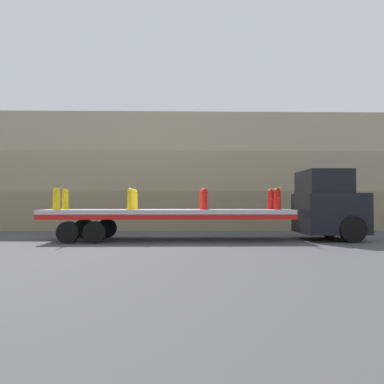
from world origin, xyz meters
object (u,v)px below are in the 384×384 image
object	(u,v)px
truck_cab	(330,206)
fire_hydrant_yellow_near_1	(131,199)
fire_hydrant_yellow_far_0	(65,199)
fire_hydrant_red_far_3	(271,199)
flatbed_trailer	(156,215)
fire_hydrant_red_near_3	(277,199)
fire_hydrant_yellow_near_0	(56,199)
fire_hydrant_red_near_2	(204,199)
fire_hydrant_red_far_2	(203,199)
fire_hydrant_yellow_far_1	(134,199)

from	to	relation	value
truck_cab	fire_hydrant_yellow_near_1	distance (m)	8.28
fire_hydrant_yellow_far_0	fire_hydrant_red_far_3	distance (m)	8.84
truck_cab	fire_hydrant_yellow_near_1	size ratio (longest dim) A/B	3.33
flatbed_trailer	fire_hydrant_red_near_3	bearing A→B (deg)	-6.37
fire_hydrant_yellow_near_0	fire_hydrant_yellow_near_1	world-z (taller)	same
fire_hydrant_yellow_near_0	fire_hydrant_red_near_2	xyz separation A→B (m)	(5.89, 0.00, 0.00)
flatbed_trailer	fire_hydrant_red_far_3	distance (m)	5.00
fire_hydrant_red_far_2	fire_hydrant_red_far_3	xyz separation A→B (m)	(2.95, 0.00, 0.00)
fire_hydrant_red_far_2	fire_hydrant_red_near_3	size ratio (longest dim) A/B	1.00
fire_hydrant_yellow_near_1	fire_hydrant_red_near_2	size ratio (longest dim) A/B	1.00
fire_hydrant_yellow_far_0	fire_hydrant_yellow_near_1	distance (m)	3.15
fire_hydrant_yellow_near_1	fire_hydrant_red_far_2	bearing A→B (deg)	20.48
flatbed_trailer	fire_hydrant_yellow_far_0	distance (m)	4.00
truck_cab	fire_hydrant_red_far_2	bearing A→B (deg)	174.09
fire_hydrant_yellow_far_1	fire_hydrant_yellow_far_0	bearing A→B (deg)	180.00
truck_cab	fire_hydrant_red_far_3	distance (m)	2.44
truck_cab	fire_hydrant_red_near_2	bearing A→B (deg)	-174.09
fire_hydrant_yellow_far_0	fire_hydrant_red_far_3	world-z (taller)	same
fire_hydrant_yellow_far_0	fire_hydrant_yellow_near_0	bearing A→B (deg)	-90.00
truck_cab	fire_hydrant_red_far_2	size ratio (longest dim) A/B	3.33
fire_hydrant_yellow_far_1	truck_cab	bearing A→B (deg)	-3.81
fire_hydrant_yellow_near_0	fire_hydrant_red_far_3	size ratio (longest dim) A/B	1.00
fire_hydrant_red_far_3	fire_hydrant_yellow_near_0	bearing A→B (deg)	-172.91
flatbed_trailer	fire_hydrant_yellow_near_0	distance (m)	4.00
fire_hydrant_red_near_2	fire_hydrant_red_near_3	size ratio (longest dim) A/B	1.00
fire_hydrant_yellow_near_1	fire_hydrant_red_far_3	size ratio (longest dim) A/B	1.00
fire_hydrant_red_near_2	fire_hydrant_red_far_2	distance (m)	1.10
truck_cab	fire_hydrant_yellow_far_0	xyz separation A→B (m)	(-11.21, 0.55, 0.27)
fire_hydrant_red_far_3	fire_hydrant_yellow_far_0	bearing A→B (deg)	180.00
fire_hydrant_yellow_far_0	fire_hydrant_red_near_2	bearing A→B (deg)	-10.58
flatbed_trailer	fire_hydrant_red_near_2	distance (m)	2.15
truck_cab	fire_hydrant_red_near_3	distance (m)	2.44
flatbed_trailer	fire_hydrant_yellow_far_0	xyz separation A→B (m)	(-3.91, 0.55, 0.64)
fire_hydrant_yellow_near_0	fire_hydrant_yellow_far_1	bearing A→B (deg)	20.48
fire_hydrant_yellow_far_0	fire_hydrant_red_near_3	xyz separation A→B (m)	(8.84, -1.10, 0.00)
fire_hydrant_yellow_near_1	fire_hydrant_red_near_3	size ratio (longest dim) A/B	1.00
truck_cab	fire_hydrant_red_far_2	distance (m)	5.35
fire_hydrant_yellow_far_0	fire_hydrant_red_near_2	world-z (taller)	same
fire_hydrant_yellow_far_0	fire_hydrant_yellow_far_1	size ratio (longest dim) A/B	1.00
truck_cab	fire_hydrant_red_far_2	xyz separation A→B (m)	(-5.31, 0.55, 0.27)
truck_cab	fire_hydrant_red_near_2	size ratio (longest dim) A/B	3.33
flatbed_trailer	fire_hydrant_red_far_3	xyz separation A→B (m)	(4.93, 0.55, 0.64)
fire_hydrant_red_far_3	flatbed_trailer	bearing A→B (deg)	-173.63
flatbed_trailer	fire_hydrant_yellow_far_0	world-z (taller)	fire_hydrant_yellow_far_0
fire_hydrant_yellow_near_1	fire_hydrant_yellow_far_1	distance (m)	1.10
fire_hydrant_yellow_near_0	fire_hydrant_yellow_near_1	size ratio (longest dim) A/B	1.00
fire_hydrant_yellow_near_0	fire_hydrant_red_near_3	distance (m)	8.84
truck_cab	fire_hydrant_yellow_near_1	xyz separation A→B (m)	(-8.26, -0.55, 0.27)
flatbed_trailer	fire_hydrant_yellow_far_0	size ratio (longest dim) A/B	11.54
fire_hydrant_red_far_2	fire_hydrant_red_near_3	distance (m)	3.15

